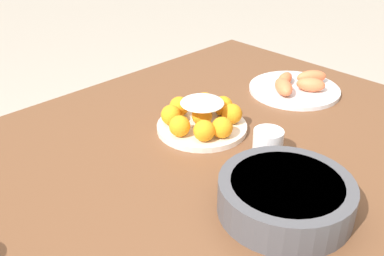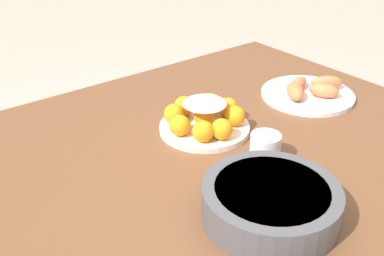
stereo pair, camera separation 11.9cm
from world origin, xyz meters
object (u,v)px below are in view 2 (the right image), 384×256
(cake_plate, at_px, (205,119))
(seafood_platter, at_px, (309,92))
(cup_far, at_px, (265,148))
(dining_table, at_px, (179,177))
(serving_bowl, at_px, (270,202))

(cake_plate, relative_size, seafood_platter, 0.85)
(cake_plate, bearing_deg, cup_far, 95.26)
(dining_table, bearing_deg, seafood_platter, -178.45)
(dining_table, xyz_separation_m, seafood_platter, (-0.53, -0.01, 0.10))
(dining_table, height_order, serving_bowl, serving_bowl)
(dining_table, relative_size, cake_plate, 6.32)
(seafood_platter, relative_size, cup_far, 3.91)
(dining_table, distance_m, seafood_platter, 0.54)
(dining_table, distance_m, cup_far, 0.25)
(cake_plate, distance_m, serving_bowl, 0.39)
(dining_table, distance_m, serving_bowl, 0.34)
(cake_plate, relative_size, cup_far, 3.34)
(dining_table, relative_size, serving_bowl, 5.63)
(cake_plate, xyz_separation_m, cup_far, (-0.02, 0.21, 0.00))
(dining_table, relative_size, seafood_platter, 5.39)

